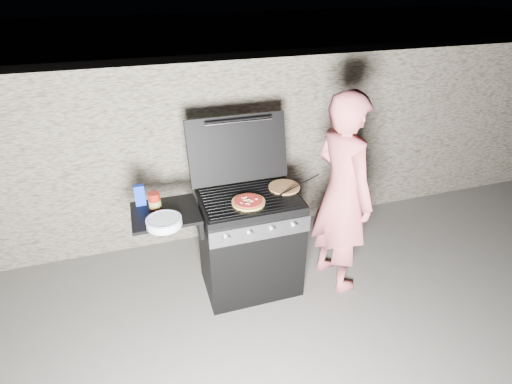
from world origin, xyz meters
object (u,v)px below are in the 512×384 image
object	(u,v)px
gas_grill	(222,249)
pizza_topped	(248,201)
person	(342,194)
sauce_jar	(155,201)

from	to	relation	value
gas_grill	pizza_topped	world-z (taller)	pizza_topped
pizza_topped	person	bearing A→B (deg)	-3.24
sauce_jar	person	size ratio (longest dim) A/B	0.08
gas_grill	sauce_jar	size ratio (longest dim) A/B	9.64
pizza_topped	sauce_jar	size ratio (longest dim) A/B	1.88
person	pizza_topped	bearing A→B (deg)	76.28
gas_grill	person	world-z (taller)	person
pizza_topped	sauce_jar	distance (m)	0.71
pizza_topped	person	size ratio (longest dim) A/B	0.15
gas_grill	pizza_topped	size ratio (longest dim) A/B	5.14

